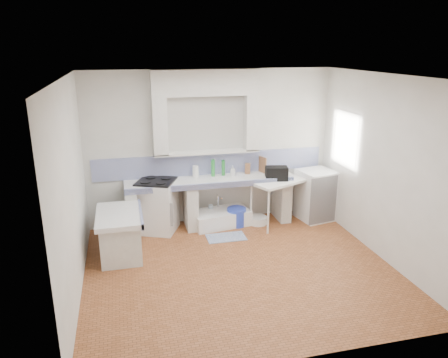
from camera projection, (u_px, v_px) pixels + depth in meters
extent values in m
plane|color=#96532D|center=(240.00, 269.00, 6.38)|extent=(4.50, 4.50, 0.00)
plane|color=silver|center=(242.00, 76.00, 5.55)|extent=(4.50, 4.50, 0.00)
plane|color=silver|center=(211.00, 148.00, 7.82)|extent=(4.50, 0.00, 4.50)
plane|color=silver|center=(298.00, 240.00, 4.11)|extent=(4.50, 0.00, 4.50)
plane|color=silver|center=(71.00, 192.00, 5.46)|extent=(0.00, 4.50, 4.50)
plane|color=silver|center=(384.00, 169.00, 6.47)|extent=(0.00, 4.50, 4.50)
cube|color=silver|center=(206.00, 83.00, 7.33)|extent=(1.90, 0.25, 0.45)
cube|color=#351E10|center=(354.00, 139.00, 7.57)|extent=(0.35, 0.86, 1.06)
cube|color=white|center=(349.00, 118.00, 7.42)|extent=(0.01, 0.84, 0.24)
cube|color=white|center=(209.00, 181.00, 7.68)|extent=(3.00, 0.60, 0.08)
cube|color=navy|center=(213.00, 186.00, 7.42)|extent=(3.00, 0.04, 0.10)
cube|color=silver|center=(132.00, 211.00, 7.50)|extent=(0.20, 0.55, 0.82)
cube|color=silver|center=(191.00, 206.00, 7.74)|extent=(0.20, 0.55, 0.82)
cube|color=silver|center=(282.00, 198.00, 8.13)|extent=(0.20, 0.55, 0.82)
cube|color=white|center=(119.00, 216.00, 6.64)|extent=(0.70, 1.10, 0.08)
cube|color=silver|center=(121.00, 236.00, 6.74)|extent=(0.60, 1.00, 0.62)
cube|color=navy|center=(141.00, 214.00, 6.71)|extent=(0.04, 1.10, 0.10)
cube|color=navy|center=(211.00, 164.00, 7.90)|extent=(4.27, 0.03, 0.40)
cube|color=white|center=(157.00, 206.00, 7.59)|extent=(0.84, 0.82, 0.91)
cube|color=white|center=(221.00, 218.00, 7.92)|extent=(1.12, 0.72, 0.25)
cube|color=white|center=(278.00, 202.00, 7.90)|extent=(1.16, 0.92, 0.05)
cube|color=white|center=(316.00, 195.00, 8.12)|extent=(0.72, 0.72, 0.95)
cylinder|color=#AD462B|center=(210.00, 218.00, 7.93)|extent=(0.33, 0.33, 0.25)
cylinder|color=orange|center=(228.00, 217.00, 7.96)|extent=(0.32, 0.32, 0.26)
cylinder|color=blue|center=(237.00, 217.00, 7.89)|extent=(0.46, 0.46, 0.33)
cylinder|color=white|center=(258.00, 220.00, 7.99)|extent=(0.39, 0.39, 0.13)
cylinder|color=silver|center=(211.00, 214.00, 8.02)|extent=(0.11, 0.11, 0.34)
cylinder|color=silver|center=(222.00, 214.00, 8.09)|extent=(0.08, 0.08, 0.28)
cube|color=black|center=(276.00, 173.00, 7.74)|extent=(0.43, 0.29, 0.25)
cylinder|color=#237F30|center=(213.00, 168.00, 7.78)|extent=(0.09, 0.09, 0.31)
cylinder|color=#237F30|center=(223.00, 168.00, 7.83)|extent=(0.07, 0.07, 0.29)
cube|color=#96613C|center=(248.00, 169.00, 7.95)|extent=(0.11, 0.10, 0.19)
cube|color=#96613C|center=(263.00, 165.00, 8.00)|extent=(0.09, 0.22, 0.30)
cylinder|color=white|center=(196.00, 172.00, 7.72)|extent=(0.13, 0.13, 0.21)
imported|color=white|center=(233.00, 171.00, 7.84)|extent=(0.09, 0.09, 0.18)
cube|color=navy|center=(226.00, 237.00, 7.42)|extent=(0.67, 0.39, 0.01)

